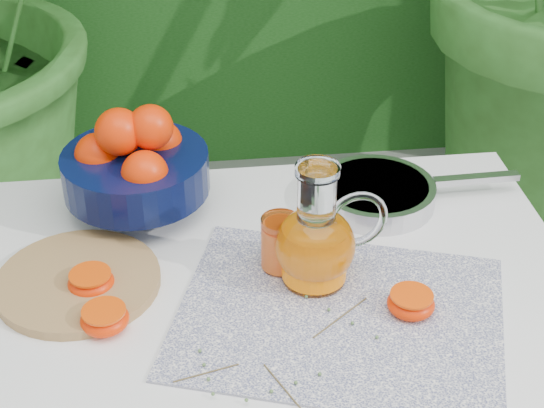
{
  "coord_description": "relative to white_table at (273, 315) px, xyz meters",
  "views": [
    {
      "loc": [
        -0.11,
        -1.1,
        1.6
      ],
      "look_at": [
        0.02,
        -0.03,
        0.88
      ],
      "focal_mm": 55.0,
      "sensor_mm": 36.0,
      "label": 1
    }
  ],
  "objects": [
    {
      "name": "fruit_bowl",
      "position": [
        -0.22,
        0.23,
        0.18
      ],
      "size": [
        0.33,
        0.33,
        0.21
      ],
      "color": "black",
      "rests_on": "white_table"
    },
    {
      "name": "white_table",
      "position": [
        0.0,
        0.0,
        0.0
      ],
      "size": [
        1.0,
        0.7,
        0.75
      ],
      "color": "white",
      "rests_on": "ground"
    },
    {
      "name": "cutting_board",
      "position": [
        -0.31,
        0.01,
        0.09
      ],
      "size": [
        0.33,
        0.33,
        0.02
      ],
      "primitive_type": "cylinder",
      "rotation": [
        0.0,
        0.0,
        0.28
      ],
      "color": "olive",
      "rests_on": "white_table"
    },
    {
      "name": "thyme_sprigs",
      "position": [
        -0.01,
        -0.19,
        0.09
      ],
      "size": [
        0.31,
        0.24,
        0.01
      ],
      "color": "brown",
      "rests_on": "white_table"
    },
    {
      "name": "juice_pitcher",
      "position": [
        0.07,
        -0.02,
        0.16
      ],
      "size": [
        0.19,
        0.14,
        0.21
      ],
      "color": "white",
      "rests_on": "white_table"
    },
    {
      "name": "orange_halves",
      "position": [
        -0.12,
        -0.07,
        0.1
      ],
      "size": [
        0.57,
        0.19,
        0.04
      ],
      "color": "#FB2902",
      "rests_on": "white_table"
    },
    {
      "name": "saute_pan",
      "position": [
        0.22,
        0.2,
        0.1
      ],
      "size": [
        0.38,
        0.22,
        0.04
      ],
      "color": "#B7B6BB",
      "rests_on": "white_table"
    },
    {
      "name": "placemat",
      "position": [
        0.09,
        -0.11,
        0.08
      ],
      "size": [
        0.59,
        0.52,
        0.0
      ],
      "primitive_type": "cube",
      "rotation": [
        0.0,
        0.0,
        -0.32
      ],
      "color": "#0C1447",
      "rests_on": "white_table"
    },
    {
      "name": "juice_tumbler",
      "position": [
        0.01,
        0.02,
        0.13
      ],
      "size": [
        0.08,
        0.08,
        0.09
      ],
      "color": "white",
      "rests_on": "white_table"
    }
  ]
}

